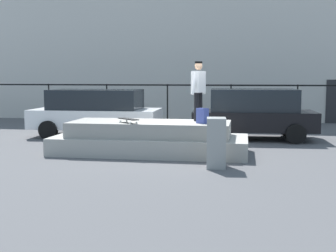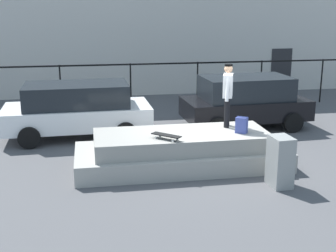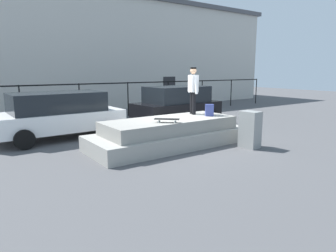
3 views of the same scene
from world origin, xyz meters
name	(u,v)px [view 2 (image 2 of 3)]	position (x,y,z in m)	size (l,w,h in m)	color
ground_plane	(203,160)	(0.00, 0.00, 0.00)	(60.00, 60.00, 0.00)	#4C4C4F
concrete_ledge	(182,151)	(-0.68, -0.38, 0.40)	(5.38, 2.10, 0.90)	#9E9B93
skateboarder	(228,91)	(0.62, 0.02, 1.86)	(0.38, 0.82, 1.66)	black
skateboard	(166,135)	(-1.17, -0.89, 1.00)	(0.69, 0.67, 0.12)	black
backpack	(242,125)	(0.80, -0.65, 1.10)	(0.28, 0.20, 0.41)	#3F4C99
car_white_hatchback_near	(77,108)	(-3.34, 2.88, 0.90)	(4.54, 2.34, 1.68)	white
car_black_hatchback_mid	(245,100)	(2.20, 3.07, 0.91)	(4.20, 2.39, 1.71)	black
utility_box	(280,162)	(1.26, -2.06, 0.59)	(0.44, 0.60, 1.18)	gray
fence_row	(164,75)	(0.00, 6.32, 1.32)	(24.06, 0.06, 1.82)	black
warehouse_building	(144,12)	(0.00, 12.50, 3.61)	(30.99, 7.08, 7.21)	beige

